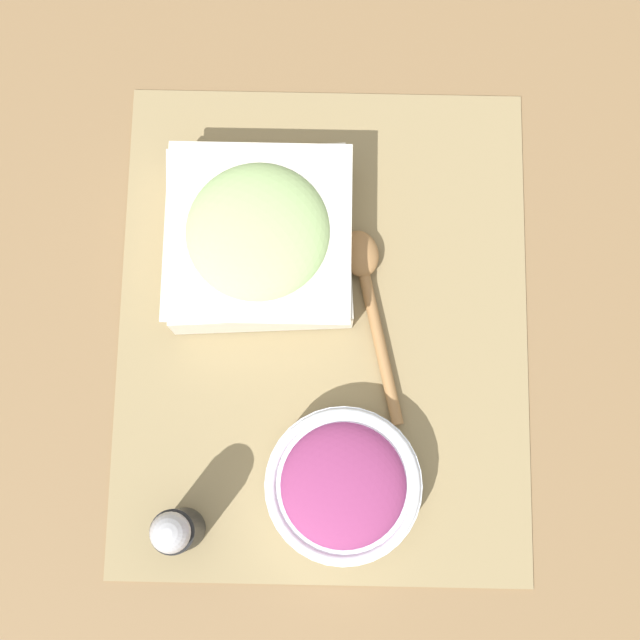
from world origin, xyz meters
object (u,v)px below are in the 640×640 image
at_px(onion_bowl, 340,485).
at_px(wooden_spoon, 364,287).
at_px(pepper_shaker, 173,531).
at_px(cucumber_bowl, 256,236).

bearing_deg(onion_bowl, wooden_spoon, -6.47).
bearing_deg(wooden_spoon, pepper_shaker, 144.12).
relative_size(cucumber_bowl, onion_bowl, 1.27).
distance_m(cucumber_bowl, wooden_spoon, 0.12).
relative_size(onion_bowl, wooden_spoon, 0.74).
bearing_deg(onion_bowl, cucumber_bowl, 19.83).
distance_m(onion_bowl, wooden_spoon, 0.20).
bearing_deg(onion_bowl, pepper_shaker, 106.09).
distance_m(cucumber_bowl, pepper_shaker, 0.30).
bearing_deg(cucumber_bowl, onion_bowl, -160.17).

